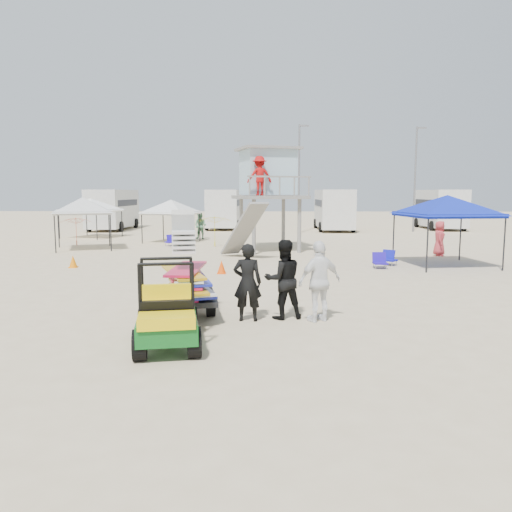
{
  "coord_description": "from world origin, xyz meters",
  "views": [
    {
      "loc": [
        0.89,
        -10.59,
        3.04
      ],
      "look_at": [
        0.5,
        3.0,
        1.3
      ],
      "focal_mm": 35.0,
      "sensor_mm": 36.0,
      "label": 1
    }
  ],
  "objects_px": {
    "surf_trailer": "(186,279)",
    "canopy_blue": "(447,199)",
    "lifeguard_tower": "(268,176)",
    "utility_cart": "(166,307)",
    "man_left": "(247,282)"
  },
  "relations": [
    {
      "from": "utility_cart",
      "to": "canopy_blue",
      "type": "relative_size",
      "value": 0.63
    },
    {
      "from": "man_left",
      "to": "canopy_blue",
      "type": "xyz_separation_m",
      "value": [
        7.79,
        9.2,
        1.85
      ]
    },
    {
      "from": "surf_trailer",
      "to": "man_left",
      "type": "distance_m",
      "value": 1.55
    },
    {
      "from": "surf_trailer",
      "to": "canopy_blue",
      "type": "xyz_separation_m",
      "value": [
        9.3,
        8.9,
        1.84
      ]
    },
    {
      "from": "man_left",
      "to": "canopy_blue",
      "type": "height_order",
      "value": "canopy_blue"
    },
    {
      "from": "lifeguard_tower",
      "to": "canopy_blue",
      "type": "xyz_separation_m",
      "value": [
        7.4,
        -5.2,
        -1.09
      ]
    },
    {
      "from": "canopy_blue",
      "to": "utility_cart",
      "type": "bearing_deg",
      "value": -129.65
    },
    {
      "from": "surf_trailer",
      "to": "lifeguard_tower",
      "type": "distance_m",
      "value": 14.52
    },
    {
      "from": "surf_trailer",
      "to": "canopy_blue",
      "type": "distance_m",
      "value": 13.0
    },
    {
      "from": "utility_cart",
      "to": "canopy_blue",
      "type": "distance_m",
      "value": 14.72
    },
    {
      "from": "lifeguard_tower",
      "to": "canopy_blue",
      "type": "bearing_deg",
      "value": -35.08
    },
    {
      "from": "surf_trailer",
      "to": "lifeguard_tower",
      "type": "height_order",
      "value": "lifeguard_tower"
    },
    {
      "from": "surf_trailer",
      "to": "lifeguard_tower",
      "type": "relative_size",
      "value": 0.51
    },
    {
      "from": "man_left",
      "to": "canopy_blue",
      "type": "bearing_deg",
      "value": -130.15
    },
    {
      "from": "utility_cart",
      "to": "surf_trailer",
      "type": "xyz_separation_m",
      "value": [
        0.0,
        2.33,
        0.15
      ]
    }
  ]
}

